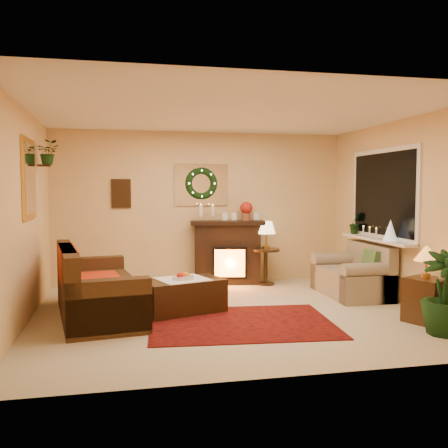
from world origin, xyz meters
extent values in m
plane|color=beige|center=(0.00, 0.00, 0.00)|extent=(5.00, 5.00, 0.00)
plane|color=white|center=(0.00, 0.00, 2.60)|extent=(5.00, 5.00, 0.00)
plane|color=#EFD88C|center=(0.00, 2.25, 1.30)|extent=(5.00, 5.00, 0.00)
plane|color=#EFD88C|center=(0.00, -2.25, 1.30)|extent=(5.00, 5.00, 0.00)
plane|color=#EFD88C|center=(-2.50, 0.00, 1.30)|extent=(4.50, 4.50, 0.00)
plane|color=#EFD88C|center=(2.50, 0.00, 1.30)|extent=(4.50, 4.50, 0.00)
cube|color=#541209|center=(0.03, -0.49, 0.01)|extent=(2.34, 1.84, 0.01)
cube|color=brown|center=(-1.66, 0.22, 0.43)|extent=(1.22, 2.21, 0.90)
cube|color=red|center=(-1.75, 0.33, 0.46)|extent=(0.75, 1.23, 0.02)
cube|color=black|center=(0.42, 2.04, 0.55)|extent=(1.15, 0.53, 1.02)
sphere|color=#B52014|center=(0.76, 2.06, 1.30)|extent=(0.21, 0.21, 0.21)
cylinder|color=silver|center=(-0.04, 2.02, 1.26)|extent=(0.06, 0.06, 0.19)
cylinder|color=beige|center=(0.16, 2.03, 1.26)|extent=(0.06, 0.06, 0.18)
cube|color=white|center=(0.00, 2.23, 1.70)|extent=(0.92, 0.02, 0.72)
torus|color=#194719|center=(0.00, 2.19, 1.72)|extent=(0.55, 0.11, 0.55)
cube|color=#381E11|center=(-1.35, 2.23, 1.55)|extent=(0.32, 0.03, 0.48)
cube|color=gold|center=(-2.48, 0.30, 1.75)|extent=(0.03, 0.84, 1.00)
imported|color=#194719|center=(-2.34, 1.05, 1.97)|extent=(0.33, 0.28, 0.36)
cube|color=gray|center=(2.06, 0.71, 0.42)|extent=(0.81, 1.37, 0.79)
cube|color=white|center=(2.48, 0.55, 1.55)|extent=(0.03, 1.86, 1.36)
cube|color=black|center=(2.47, 0.55, 1.55)|extent=(0.02, 1.70, 1.22)
cube|color=white|center=(2.38, 0.55, 0.87)|extent=(0.22, 1.86, 0.04)
cone|color=white|center=(2.36, 0.12, 1.04)|extent=(0.20, 0.20, 0.30)
imported|color=#19361A|center=(2.40, 1.27, 1.08)|extent=(0.26, 0.21, 0.47)
cylinder|color=#3F2019|center=(1.04, 1.81, 0.32)|extent=(0.58, 0.58, 0.61)
cone|color=#FBE596|center=(1.05, 1.81, 0.88)|extent=(0.31, 0.31, 0.48)
cube|color=#342311|center=(2.26, -0.92, 0.27)|extent=(0.59, 0.59, 0.54)
cone|color=orange|center=(2.25, -0.90, 0.74)|extent=(0.30, 0.30, 0.44)
cube|color=#512F14|center=(-0.59, 0.18, 0.21)|extent=(1.17, 0.87, 0.44)
cylinder|color=silver|center=(-0.58, 0.18, 0.45)|extent=(0.28, 0.28, 0.07)
imported|color=black|center=(2.14, -1.42, 0.45)|extent=(2.08, 2.08, 2.83)
camera|label=1|loc=(-1.41, -6.25, 1.62)|focal=40.00mm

